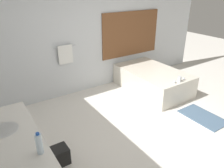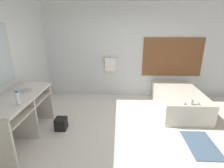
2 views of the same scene
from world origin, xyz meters
The scene contains 8 objects.
ground_plane centered at (0.00, 0.00, 0.00)m, with size 16.00×16.00×0.00m, color silver.
wall_back_with_blinds centered at (0.05, 2.23, 1.34)m, with size 7.40×0.13×2.70m.
vanity_counter centered at (-1.86, -0.06, 0.66)m, with size 0.65×1.55×0.90m.
sink_faucet centered at (-2.04, 0.15, 0.98)m, with size 0.09×0.04×0.18m.
bathtub centered at (1.50, 1.31, 0.28)m, with size 1.07×1.77×0.63m.
water_bottle_1 centered at (-1.63, -0.44, 1.01)m, with size 0.06×0.06×0.23m.
waste_bin centered at (-1.24, 0.26, 0.13)m, with size 0.23×0.23×0.26m.
bath_mat centered at (1.50, -0.15, 0.01)m, with size 0.51×0.84×0.02m.
Camera 2 is at (-0.03, -2.90, 2.12)m, focal length 28.00 mm.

